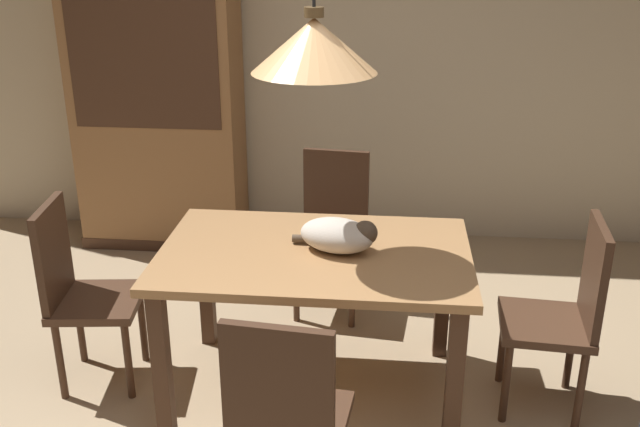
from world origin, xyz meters
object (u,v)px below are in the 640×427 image
object	(u,v)px
cat_sleeping	(339,235)
pendant_lamp	(314,45)
chair_right_side	(565,310)
dining_table	(315,271)
chair_left_side	(79,287)
chair_far_back	(332,225)
chair_near_front	(286,416)
hutch_bookcase	(159,119)

from	to	relation	value
cat_sleeping	pendant_lamp	world-z (taller)	pendant_lamp
chair_right_side	dining_table	bearing A→B (deg)	179.67
chair_right_side	chair_left_side	xyz separation A→B (m)	(-2.26, -0.00, 0.00)
chair_far_back	cat_sleeping	xyz separation A→B (m)	(0.10, -0.87, 0.32)
chair_near_front	chair_right_side	xyz separation A→B (m)	(1.14, 0.87, 0.00)
dining_table	chair_left_side	bearing A→B (deg)	-179.54
chair_left_side	cat_sleeping	world-z (taller)	chair_left_side
pendant_lamp	hutch_bookcase	bearing A→B (deg)	125.95
dining_table	hutch_bookcase	world-z (taller)	hutch_bookcase
dining_table	pendant_lamp	xyz separation A→B (m)	(0.00, 0.00, 1.01)
cat_sleeping	dining_table	bearing A→B (deg)	-176.35
chair_near_front	chair_right_side	size ratio (longest dim) A/B	1.00
chair_far_back	hutch_bookcase	bearing A→B (deg)	146.15
dining_table	chair_right_side	xyz separation A→B (m)	(1.13, -0.01, -0.14)
pendant_lamp	cat_sleeping	bearing A→B (deg)	3.65
chair_far_back	hutch_bookcase	size ratio (longest dim) A/B	0.50
pendant_lamp	hutch_bookcase	size ratio (longest dim) A/B	0.70
hutch_bookcase	chair_near_front	bearing A→B (deg)	-64.49
dining_table	chair_left_side	distance (m)	1.14
chair_near_front	chair_left_side	bearing A→B (deg)	142.19
chair_near_front	chair_left_side	size ratio (longest dim) A/B	1.00
chair_left_side	dining_table	bearing A→B (deg)	0.46
cat_sleeping	hutch_bookcase	size ratio (longest dim) A/B	0.22
chair_far_back	pendant_lamp	world-z (taller)	pendant_lamp
chair_left_side	hutch_bookcase	bearing A→B (deg)	93.98
chair_far_back	chair_near_front	world-z (taller)	same
chair_right_side	hutch_bookcase	world-z (taller)	hutch_bookcase
dining_table	chair_near_front	size ratio (longest dim) A/B	1.51
chair_far_back	chair_near_front	size ratio (longest dim) A/B	1.00
dining_table	hutch_bookcase	size ratio (longest dim) A/B	0.76
hutch_bookcase	chair_right_side	bearing A→B (deg)	-36.01
chair_near_front	cat_sleeping	size ratio (longest dim) A/B	2.31
pendant_lamp	chair_right_side	bearing A→B (deg)	-0.33
dining_table	chair_near_front	distance (m)	0.89
dining_table	chair_near_front	bearing A→B (deg)	-90.52
chair_right_side	pendant_lamp	bearing A→B (deg)	179.67
dining_table	chair_far_back	world-z (taller)	chair_far_back
dining_table	cat_sleeping	distance (m)	0.21
chair_far_back	pendant_lamp	distance (m)	1.45
chair_far_back	dining_table	bearing A→B (deg)	-90.56
cat_sleeping	pendant_lamp	size ratio (longest dim) A/B	0.31
chair_near_front	hutch_bookcase	bearing A→B (deg)	115.51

